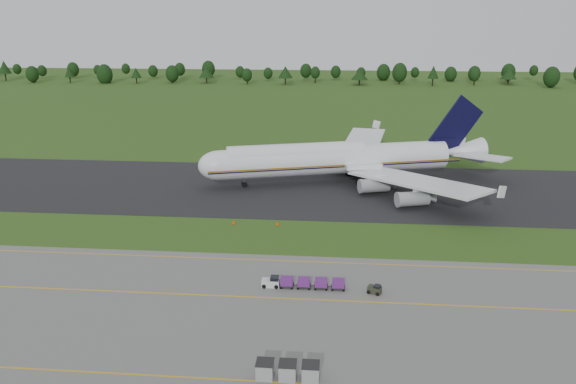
# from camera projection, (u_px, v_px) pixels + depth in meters

# --- Properties ---
(ground) EXTENTS (600.00, 600.00, 0.00)m
(ground) POSITION_uv_depth(u_px,v_px,m) (280.00, 236.00, 96.59)
(ground) COLOR #2A4B16
(ground) RESTS_ON ground
(apron) EXTENTS (300.00, 52.00, 0.06)m
(apron) POSITION_uv_depth(u_px,v_px,m) (250.00, 348.00, 64.30)
(apron) COLOR #62615D
(apron) RESTS_ON ground
(taxiway) EXTENTS (300.00, 40.00, 0.08)m
(taxiway) POSITION_uv_depth(u_px,v_px,m) (292.00, 188.00, 123.15)
(taxiway) COLOR black
(taxiway) RESTS_ON ground
(apron_markings) EXTENTS (300.00, 30.20, 0.01)m
(apron_markings) POSITION_uv_depth(u_px,v_px,m) (258.00, 316.00, 70.95)
(apron_markings) COLOR #E1A50D
(apron_markings) RESTS_ON apron
(tree_line) EXTENTS (529.20, 20.86, 11.58)m
(tree_line) POSITION_uv_depth(u_px,v_px,m) (291.00, 73.00, 304.60)
(tree_line) COLOR black
(tree_line) RESTS_ON ground
(aircraft) EXTENTS (67.34, 63.23, 18.97)m
(aircraft) POSITION_uv_depth(u_px,v_px,m) (340.00, 158.00, 126.67)
(aircraft) COLOR white
(aircraft) RESTS_ON ground
(baggage_train) EXTENTS (11.64, 1.49, 1.43)m
(baggage_train) POSITION_uv_depth(u_px,v_px,m) (302.00, 283.00, 78.21)
(baggage_train) COLOR silver
(baggage_train) RESTS_ON apron
(utility_cart) EXTENTS (2.07, 1.69, 0.99)m
(utility_cart) POSITION_uv_depth(u_px,v_px,m) (374.00, 290.00, 76.73)
(utility_cart) COLOR #272C1E
(utility_cart) RESTS_ON apron
(uld_row) EXTENTS (6.68, 1.88, 1.86)m
(uld_row) POSITION_uv_depth(u_px,v_px,m) (288.00, 371.00, 58.64)
(uld_row) COLOR gray
(uld_row) RESTS_ON apron
(edge_markers) EXTENTS (8.52, 0.30, 0.60)m
(edge_markers) POSITION_uv_depth(u_px,v_px,m) (256.00, 224.00, 101.61)
(edge_markers) COLOR #E34707
(edge_markers) RESTS_ON ground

